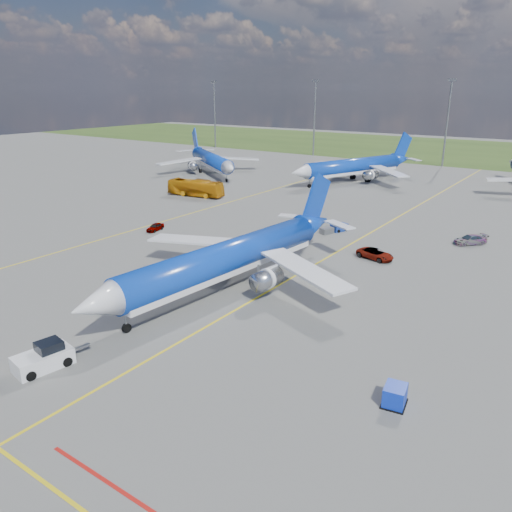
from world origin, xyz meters
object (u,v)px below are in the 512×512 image
Objects in this scene: baggage_tug_c at (335,229)px; main_airliner at (227,289)px; bg_jet_nw at (212,174)px; pushback_tug at (44,358)px; service_car_b at (375,254)px; apron_bus at (196,188)px; service_car_a at (155,227)px; bg_jet_nnw at (352,182)px; uld_container at (395,395)px; service_car_c at (470,240)px.

main_airliner is at bearing -69.00° from baggage_tug_c.
bg_jet_nw is 6.19× the size of pushback_tug.
bg_jet_nw is at bearing 69.53° from service_car_b.
apron_bus reaches higher than service_car_b.
main_airliner is (49.80, -57.03, 0.00)m from bg_jet_nw.
apron_bus is 25.42m from service_car_a.
service_car_b reaches higher than baggage_tug_c.
service_car_b is (44.02, -15.83, -0.98)m from apron_bus.
baggage_tug_c is (22.44, 14.98, -0.07)m from service_car_a.
apron_bus is at bearing -99.53° from bg_jet_nnw.
bg_jet_nw is 97.95m from uld_container.
bg_jet_nnw is at bearing 108.64° from main_airliner.
bg_jet_nw is 57.69m from baggage_tug_c.
main_airliner is at bearing 166.52° from service_car_b.
service_car_c is at bearing -76.13° from bg_jet_nw.
main_airliner is 8.23× the size of service_car_b.
pushback_tug is 0.51× the size of apron_bus.
uld_container reaches higher than service_car_a.
bg_jet_nw is 27.20m from apron_bus.
pushback_tug reaches higher than service_car_b.
service_car_a is at bearing -76.73° from bg_jet_nnw.
service_car_b is at bearing 68.79° from main_airliner.
service_car_a is at bearing -126.67° from baggage_tug_c.
bg_jet_nw reaches higher than apron_bus.
bg_jet_nw is 70.40m from service_car_b.
pushback_tug is at bearing -66.86° from service_car_c.
apron_bus is at bearing 82.95° from service_car_b.
uld_container is (71.81, -66.61, 0.70)m from bg_jet_nw.
service_car_a is at bearing 157.84° from main_airliner.
main_airliner is at bearing -55.95° from bg_jet_nnw.
uld_container reaches higher than baggage_tug_c.
service_car_c reaches higher than baggage_tug_c.
bg_jet_nw is 21.22× the size of uld_container.
bg_jet_nw is 3.18× the size of apron_bus.
bg_jet_nw is 0.96× the size of main_airliner.
apron_bus is 46.79m from service_car_b.
apron_bus is 2.38× the size of baggage_tug_c.
baggage_tug_c is (-0.66, 26.82, 0.50)m from main_airliner.
service_car_c is at bearing 35.22° from baggage_tug_c.
uld_container reaches higher than service_car_c.
pushback_tug is 1.22× the size of baggage_tug_c.
uld_container is 0.36× the size of baggage_tug_c.
pushback_tug is (14.45, -87.22, 0.81)m from bg_jet_nnw.
bg_jet_nnw is at bearing -38.11° from apron_bus.
main_airliner reaches higher than service_car_b.
bg_jet_nnw is 55.38m from service_car_a.
service_car_b is (25.33, -48.30, 0.66)m from bg_jet_nnw.
service_car_b is (32.20, 6.65, 0.09)m from service_car_a.
pushback_tug is 3.43× the size of uld_container.
service_car_c is (-4.62, 41.44, -0.04)m from uld_container.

